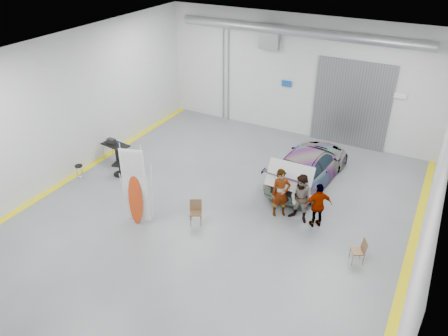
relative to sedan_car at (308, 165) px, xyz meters
The scene contains 13 objects.
ground 4.41m from the sedan_car, 120.85° to the right, with size 16.00×16.00×0.00m, color slate.
room_shell 4.16m from the sedan_car, 142.74° to the right, with size 14.02×16.18×6.01m.
sedan_car is the anchor object (origin of this frame).
person_a 2.92m from the sedan_car, 92.19° to the right, with size 0.70×0.46×1.94m, color #9C6655.
person_b 3.00m from the sedan_car, 76.47° to the right, with size 0.94×0.72×1.93m, color #466C80.
person_c 3.20m from the sedan_car, 65.45° to the right, with size 1.02×0.42×1.77m, color #965132.
surfboard_display 7.44m from the sedan_car, 128.44° to the right, with size 0.88×0.43×3.19m.
folding_chair_near 5.53m from the sedan_car, 118.33° to the right, with size 0.58×0.63×0.91m.
folding_chair_far 5.20m from the sedan_car, 53.45° to the right, with size 0.54×0.66×0.86m.
shop_stool 9.74m from the sedan_car, 152.22° to the right, with size 0.35×0.35×0.68m.
work_table 8.77m from the sedan_car, 163.75° to the right, with size 1.37×0.81×1.06m.
office_chair 8.10m from the sedan_car, 155.47° to the right, with size 0.58×0.60×1.08m.
trunk_lid 2.48m from the sedan_car, 90.00° to the right, with size 1.76×1.07×0.04m, color silver.
Camera 1 is at (6.63, -12.07, 9.79)m, focal length 35.00 mm.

